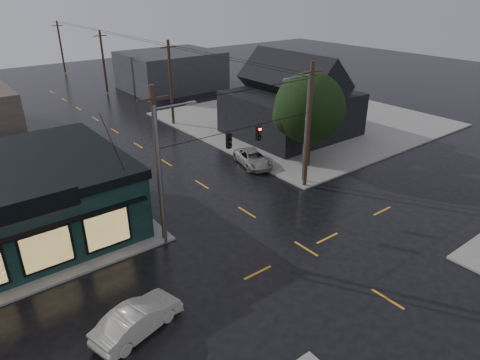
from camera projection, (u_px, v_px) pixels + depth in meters
ground_plane at (306, 249)px, 27.06m from camera, size 160.00×160.00×0.00m
sidewalk_ne at (302, 119)px, 52.49m from camera, size 28.00×28.00×0.15m
ne_building at (292, 94)px, 45.71m from camera, size 12.60×11.60×8.75m
corner_tree at (309, 108)px, 37.04m from camera, size 6.22×6.22×8.41m
utility_pole_nw at (165, 239)px, 28.09m from camera, size 2.00×0.32×10.15m
utility_pole_ne at (304, 186)px, 35.33m from camera, size 2.00×0.32×10.15m
utility_pole_far_a at (174, 124)px, 50.73m from camera, size 2.00×0.32×9.65m
utility_pole_far_b at (108, 93)px, 65.05m from camera, size 2.00×0.32×9.15m
utility_pole_far_c at (65, 73)px, 79.36m from camera, size 2.00×0.32×9.15m
span_signal_assembly at (244, 137)px, 29.37m from camera, size 13.00×0.48×1.23m
streetlight_nw at (166, 245)px, 27.42m from camera, size 5.40×0.30×9.15m
streetlight_ne at (302, 182)px, 36.11m from camera, size 5.40×0.30×9.15m
bg_building_east at (171, 70)px, 67.02m from camera, size 14.00×12.00×5.60m
sedan_cream at (137, 319)px, 20.35m from camera, size 4.82×2.74×1.50m
suv_silver at (253, 159)px, 39.13m from camera, size 3.39×5.23×1.34m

